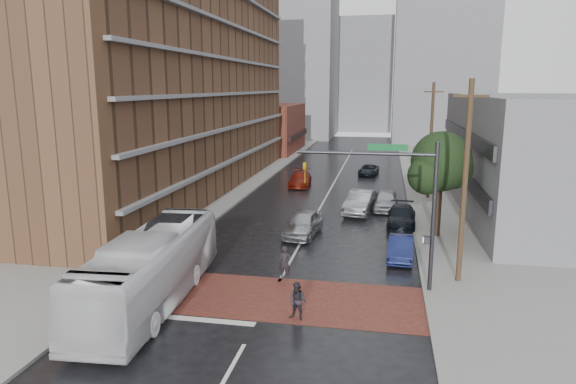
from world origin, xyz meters
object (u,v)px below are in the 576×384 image
(pedestrian_b, at_px, (298,301))
(car_travel_c, at_px, (300,179))
(car_travel_b, at_px, (360,202))
(suv_travel, at_px, (369,170))
(pedestrian_a, at_px, (285,263))
(car_parked_near, at_px, (401,248))
(transit_bus, at_px, (152,268))
(car_travel_a, at_px, (303,223))
(car_parked_mid, at_px, (402,216))
(car_parked_far, at_px, (386,200))

(pedestrian_b, bearing_deg, car_travel_c, 114.42)
(car_travel_b, distance_m, suv_travel, 17.71)
(pedestrian_a, bearing_deg, pedestrian_b, -72.66)
(pedestrian_a, relative_size, car_parked_near, 0.43)
(transit_bus, distance_m, car_travel_a, 12.85)
(pedestrian_b, relative_size, car_parked_mid, 0.34)
(car_parked_far, bearing_deg, car_travel_c, 136.87)
(car_travel_a, distance_m, car_travel_b, 7.72)
(car_travel_b, relative_size, car_parked_far, 1.13)
(car_travel_c, xyz_separation_m, suv_travel, (6.42, 7.69, -0.14))
(car_travel_a, bearing_deg, car_parked_far, 63.37)
(suv_travel, relative_size, car_parked_mid, 0.87)
(suv_travel, distance_m, car_parked_mid, 21.10)
(pedestrian_b, distance_m, car_travel_b, 19.33)
(pedestrian_a, xyz_separation_m, car_travel_b, (3.04, 14.76, -0.00))
(car_parked_mid, bearing_deg, pedestrian_b, -103.65)
(pedestrian_a, bearing_deg, car_travel_a, 92.20)
(car_parked_near, relative_size, car_parked_far, 0.85)
(pedestrian_a, relative_size, car_travel_b, 0.33)
(pedestrian_a, xyz_separation_m, car_parked_far, (5.00, 16.19, -0.07))
(transit_bus, bearing_deg, car_travel_b, 62.52)
(pedestrian_a, distance_m, car_parked_near, 7.24)
(car_travel_b, height_order, car_parked_mid, car_travel_b)
(car_parked_mid, distance_m, car_parked_far, 4.73)
(pedestrian_a, bearing_deg, car_parked_far, 72.60)
(pedestrian_b, distance_m, car_travel_a, 12.45)
(car_parked_near, relative_size, car_parked_mid, 0.83)
(car_travel_a, height_order, car_travel_c, car_travel_a)
(car_travel_a, bearing_deg, car_parked_near, -24.18)
(car_travel_a, height_order, car_parked_mid, car_travel_a)
(suv_travel, bearing_deg, car_travel_b, -83.46)
(suv_travel, bearing_deg, car_travel_a, -91.21)
(car_parked_near, bearing_deg, car_parked_mid, 91.02)
(car_travel_c, xyz_separation_m, car_parked_mid, (9.43, -13.19, -0.02))
(pedestrian_b, bearing_deg, suv_travel, 102.62)
(car_travel_a, height_order, car_travel_b, car_travel_b)
(transit_bus, height_order, car_travel_b, transit_bus)
(suv_travel, height_order, car_parked_near, car_parked_near)
(pedestrian_a, height_order, car_parked_mid, pedestrian_a)
(transit_bus, distance_m, car_travel_c, 28.86)
(car_travel_b, bearing_deg, car_parked_near, -66.83)
(car_travel_b, distance_m, car_parked_far, 2.42)
(pedestrian_b, bearing_deg, car_travel_a, 113.30)
(suv_travel, bearing_deg, pedestrian_a, -88.75)
(car_travel_b, bearing_deg, transit_bus, -105.81)
(car_travel_b, distance_m, car_travel_c, 11.87)
(car_travel_b, distance_m, car_parked_mid, 4.42)
(car_travel_a, height_order, car_parked_far, car_travel_a)
(car_travel_a, xyz_separation_m, car_travel_c, (-3.00, 16.95, -0.11))
(transit_bus, bearing_deg, car_parked_mid, 50.30)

